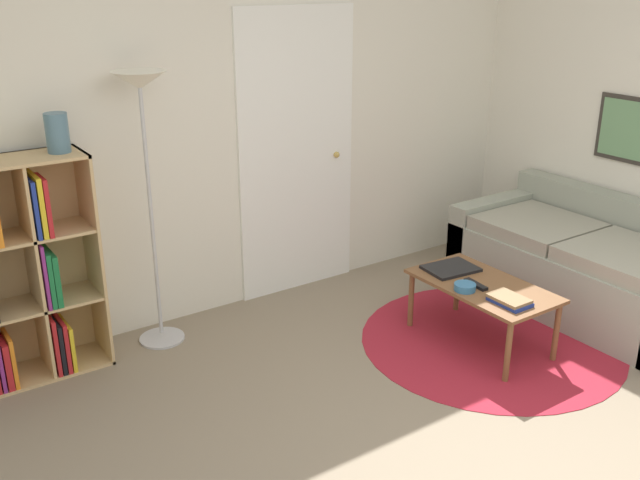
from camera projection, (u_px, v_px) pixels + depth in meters
name	position (u px, v px, depth m)	size (l,w,h in m)	color
wall_back	(244.00, 121.00, 4.74)	(7.69, 0.11, 2.60)	silver
wall_right	(632.00, 112.00, 4.96)	(0.08, 5.58, 2.60)	silver
rug	(491.00, 341.00, 4.56)	(1.65, 1.65, 0.01)	maroon
floor_lamp	(143.00, 121.00, 4.09)	(0.31, 0.31, 1.70)	#B7B7BC
couch	(589.00, 266.00, 4.99)	(0.90, 1.79, 0.74)	gray
coffee_table	(482.00, 290.00, 4.43)	(0.50, 0.91, 0.41)	brown
laptop	(451.00, 268.00, 4.61)	(0.35, 0.28, 0.02)	black
bowl	(465.00, 287.00, 4.32)	(0.13, 0.13, 0.04)	teal
book_stack_on_table	(509.00, 300.00, 4.15)	(0.16, 0.24, 0.04)	navy
remote	(476.00, 284.00, 4.38)	(0.06, 0.18, 0.02)	black
vase_on_shelf	(57.00, 133.00, 3.87)	(0.12, 0.12, 0.22)	slate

